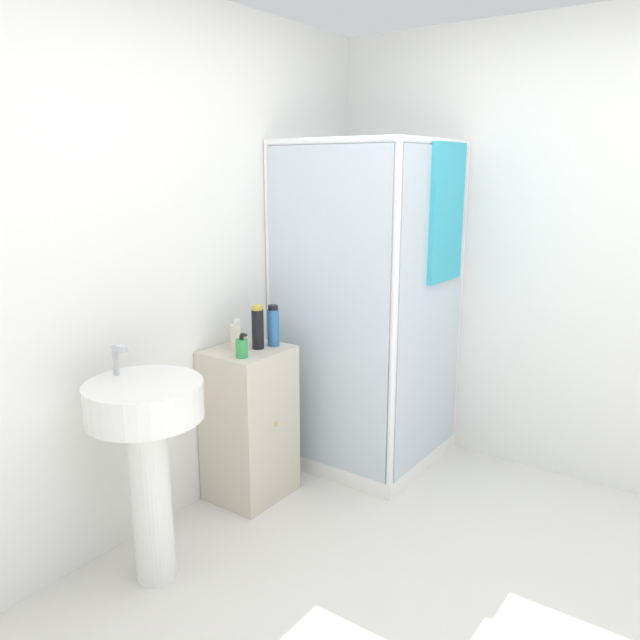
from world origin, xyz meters
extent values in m
cube|color=white|center=(0.00, 1.70, 1.25)|extent=(6.40, 0.06, 2.50)
cube|color=white|center=(1.70, 0.00, 1.25)|extent=(0.06, 6.40, 2.50)
cube|color=white|center=(1.25, 1.25, 0.04)|extent=(0.84, 0.84, 0.09)
cylinder|color=white|center=(1.65, 1.65, 0.93)|extent=(0.04, 0.04, 1.87)
cylinder|color=white|center=(0.85, 1.65, 0.93)|extent=(0.04, 0.04, 1.87)
cylinder|color=white|center=(1.65, 0.85, 0.93)|extent=(0.04, 0.04, 1.87)
cylinder|color=white|center=(0.85, 0.85, 0.93)|extent=(0.04, 0.04, 1.87)
cylinder|color=white|center=(1.25, 0.85, 1.85)|extent=(0.80, 0.04, 0.04)
cylinder|color=white|center=(1.25, 1.65, 1.85)|extent=(0.80, 0.04, 0.04)
cylinder|color=white|center=(0.85, 1.25, 1.85)|extent=(0.04, 0.80, 0.04)
cylinder|color=white|center=(1.65, 1.25, 1.85)|extent=(0.04, 0.80, 0.04)
cube|color=silver|center=(1.25, 0.84, 0.96)|extent=(0.77, 0.01, 1.74)
cube|color=silver|center=(0.84, 1.25, 0.96)|extent=(0.01, 0.77, 1.74)
cylinder|color=#B7BABF|center=(1.46, 1.59, 0.79)|extent=(0.02, 0.02, 1.40)
cylinder|color=#B7BABF|center=(1.46, 1.54, 1.51)|extent=(0.07, 0.07, 0.04)
cube|color=#38ADC6|center=(1.35, 0.82, 1.48)|extent=(0.37, 0.03, 0.74)
cube|color=beige|center=(0.47, 1.49, 0.41)|extent=(0.41, 0.35, 0.81)
sphere|color=gold|center=(0.47, 1.30, 0.45)|extent=(0.02, 0.02, 0.02)
cylinder|color=white|center=(-0.30, 1.35, 0.37)|extent=(0.17, 0.17, 0.73)
cylinder|color=white|center=(-0.30, 1.35, 0.81)|extent=(0.47, 0.47, 0.15)
cylinder|color=#B7BABF|center=(-0.30, 1.51, 0.95)|extent=(0.02, 0.02, 0.13)
cube|color=#B7BABF|center=(-0.30, 1.48, 1.00)|extent=(0.02, 0.07, 0.02)
cylinder|color=green|center=(0.35, 1.42, 0.86)|extent=(0.06, 0.06, 0.09)
cylinder|color=black|center=(0.35, 1.42, 0.91)|extent=(0.02, 0.02, 0.02)
cube|color=black|center=(0.35, 1.40, 0.93)|extent=(0.01, 0.03, 0.01)
cylinder|color=black|center=(0.51, 1.45, 0.92)|extent=(0.06, 0.06, 0.20)
cylinder|color=gold|center=(0.51, 1.45, 1.03)|extent=(0.05, 0.05, 0.02)
cylinder|color=#2D66A3|center=(0.60, 1.42, 0.91)|extent=(0.06, 0.06, 0.19)
cylinder|color=black|center=(0.60, 1.42, 1.02)|extent=(0.05, 0.05, 0.02)
cylinder|color=beige|center=(0.43, 1.52, 0.88)|extent=(0.06, 0.06, 0.13)
cylinder|color=silver|center=(0.43, 1.52, 0.96)|extent=(0.02, 0.02, 0.02)
cube|color=silver|center=(0.43, 1.51, 0.97)|extent=(0.01, 0.03, 0.01)
camera|label=1|loc=(-1.81, -0.59, 1.71)|focal=35.00mm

